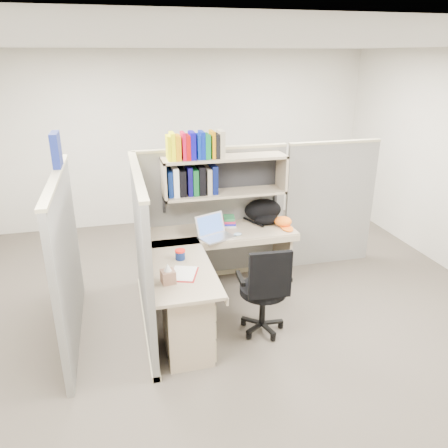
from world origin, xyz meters
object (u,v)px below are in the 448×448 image
object	(u,v)px
laptop	(216,227)
desk	(199,295)
snack_canister	(180,254)
task_chair	(264,303)
backpack	(264,212)

from	to	relation	value
laptop	desk	bearing A→B (deg)	-138.84
snack_canister	task_chair	size ratio (longest dim) A/B	0.11
laptop	backpack	bearing A→B (deg)	5.04
snack_canister	backpack	bearing A→B (deg)	34.02
backpack	task_chair	distance (m)	1.32
desk	laptop	xyz separation A→B (m)	(0.33, 0.66, 0.42)
task_chair	laptop	bearing A→B (deg)	109.34
snack_canister	laptop	bearing A→B (deg)	42.40
laptop	task_chair	distance (m)	1.00
backpack	task_chair	xyz separation A→B (m)	(-0.39, -1.15, -0.52)
backpack	laptop	bearing A→B (deg)	-158.99
laptop	task_chair	bearing A→B (deg)	-92.60
task_chair	desk	bearing A→B (deg)	166.07
laptop	snack_canister	xyz separation A→B (m)	(-0.47, -0.43, -0.08)
desk	snack_canister	world-z (taller)	snack_canister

